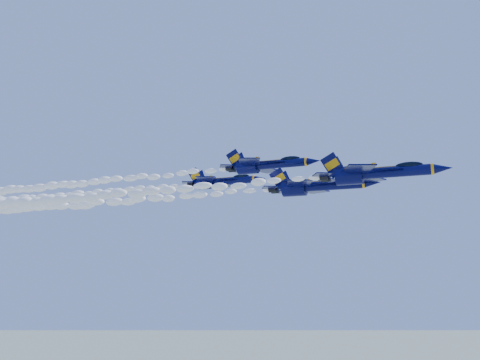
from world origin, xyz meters
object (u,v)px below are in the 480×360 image
at_px(jet_lead, 375,173).
at_px(jet_second, 316,186).
at_px(jet_third, 266,165).
at_px(jet_fourth, 221,181).

height_order(jet_lead, jet_second, jet_lead).
relative_size(jet_third, jet_fourth, 0.99).
bearing_deg(jet_third, jet_fourth, 141.77).
xyz_separation_m(jet_lead, jet_fourth, (-32.17, 23.82, 5.05)).
distance_m(jet_second, jet_fourth, 29.37).
height_order(jet_lead, jet_third, jet_third).
relative_size(jet_second, jet_third, 0.98).
bearing_deg(jet_third, jet_lead, -35.31).
height_order(jet_second, jet_fourth, jet_fourth).
xyz_separation_m(jet_lead, jet_third, (-19.09, 13.52, 5.28)).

